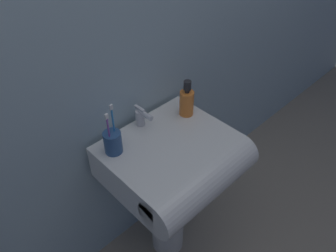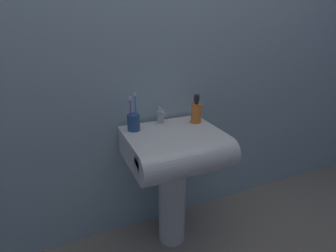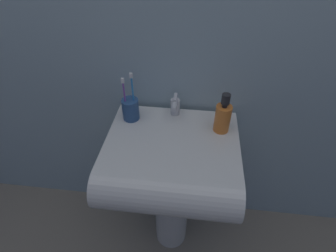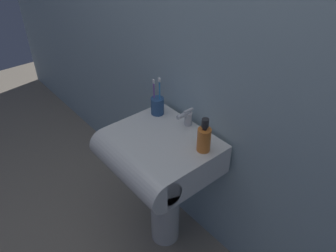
{
  "view_description": "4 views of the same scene",
  "coord_description": "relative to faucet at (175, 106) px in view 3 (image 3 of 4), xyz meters",
  "views": [
    {
      "loc": [
        -0.66,
        -0.69,
        1.63
      ],
      "look_at": [
        0.02,
        0.01,
        0.8
      ],
      "focal_mm": 35.0,
      "sensor_mm": 36.0,
      "label": 1
    },
    {
      "loc": [
        -0.55,
        -1.19,
        1.29
      ],
      "look_at": [
        -0.03,
        -0.01,
        0.78
      ],
      "focal_mm": 28.0,
      "sensor_mm": 36.0,
      "label": 2
    },
    {
      "loc": [
        0.07,
        -0.73,
        1.43
      ],
      "look_at": [
        -0.02,
        -0.01,
        0.81
      ],
      "focal_mm": 28.0,
      "sensor_mm": 36.0,
      "label": 3
    },
    {
      "loc": [
        0.96,
        -0.78,
        1.68
      ],
      "look_at": [
        0.01,
        0.02,
        0.8
      ],
      "focal_mm": 35.0,
      "sensor_mm": 36.0,
      "label": 4
    }
  ],
  "objects": [
    {
      "name": "ground_plane",
      "position": [
        0.01,
        -0.15,
        -0.79
      ],
      "size": [
        6.0,
        6.0,
        0.0
      ],
      "primitive_type": "plane",
      "color": "gray",
      "rests_on": "ground"
    },
    {
      "name": "soap_bottle",
      "position": [
        0.19,
        -0.08,
        0.02
      ],
      "size": [
        0.06,
        0.06,
        0.17
      ],
      "color": "orange",
      "rests_on": "sink_basin"
    },
    {
      "name": "toothbrush_cup",
      "position": [
        -0.18,
        -0.04,
        0.0
      ],
      "size": [
        0.07,
        0.07,
        0.21
      ],
      "color": "#2D5184",
      "rests_on": "sink_basin"
    },
    {
      "name": "sink_basin",
      "position": [
        0.01,
        -0.21,
        -0.12
      ],
      "size": [
        0.51,
        0.46,
        0.16
      ],
      "color": "white",
      "rests_on": "sink_pedestal"
    },
    {
      "name": "faucet",
      "position": [
        0.0,
        0.0,
        0.0
      ],
      "size": [
        0.04,
        0.1,
        0.09
      ],
      "color": "silver",
      "rests_on": "sink_basin"
    },
    {
      "name": "sink_pedestal",
      "position": [
        0.01,
        -0.15,
        -0.49
      ],
      "size": [
        0.16,
        0.16,
        0.58
      ],
      "primitive_type": "cylinder",
      "color": "white",
      "rests_on": "ground"
    }
  ]
}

